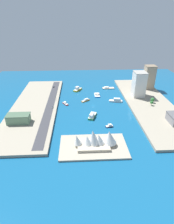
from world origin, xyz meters
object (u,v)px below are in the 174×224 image
Objects in this scene: patrol_launch_navy at (109,126)px; barge_flat_brown at (108,88)px; tugboat_red at (65,103)px; traffic_light_waterfront at (56,98)px; opera_landmark at (96,140)px; ferry_green_doubledeck at (92,116)px; hotel_broad_white at (139,84)px; apartment_midrise_tan at (149,77)px; ferry_white_commuter at (116,100)px; water_taxi_orange at (86,100)px; suv_black at (54,87)px; catamaran_blue at (97,95)px; van_white at (52,107)px; terminal_long_green at (18,118)px; ferry_yellow_fast at (78,89)px.

patrol_launch_navy reaches higher than barge_flat_brown.
patrol_launch_navy reaches higher than tugboat_red.
opera_landmark is at bearing 114.45° from traffic_light_waterfront.
ferry_green_doubledeck is 0.57× the size of hotel_broad_white.
opera_landmark is at bearing 62.70° from patrol_launch_navy.
ferry_white_commuter is at bearing 36.59° from apartment_midrise_tan.
apartment_midrise_tan reaches higher than water_taxi_orange.
traffic_light_waterfront reaches higher than suv_black.
catamaran_blue is 150.38m from opera_landmark.
patrol_launch_navy is 2.37× the size of van_white.
barge_flat_brown is 133.96m from van_white.
terminal_long_green is (215.56, 120.55, -15.99)m from apartment_midrise_tan.
ferry_yellow_fast reaches higher than patrol_launch_navy.
barge_flat_brown is 3.75× the size of traffic_light_waterfront.
barge_flat_brown is at bearing -125.39° from catamaran_blue.
barge_flat_brown is at bearing -86.40° from ferry_white_commuter.
hotel_broad_white reaches higher than catamaran_blue.
terminal_long_green is 80.93m from traffic_light_waterfront.
patrol_launch_navy is at bearing 106.68° from ferry_yellow_fast.
hotel_broad_white is at bearing -173.08° from water_taxi_orange.
suv_black reaches higher than water_taxi_orange.
apartment_midrise_tan is 0.91× the size of opera_landmark.
water_taxi_orange is 86.52m from suv_black.
ferry_green_doubledeck is at bearing -90.64° from opera_landmark.
traffic_light_waterfront is 134.63m from opera_landmark.
catamaran_blue is at bearing -159.51° from traffic_light_waterfront.
suv_black is (111.26, -67.58, 1.86)m from ferry_white_commuter.
ferry_yellow_fast is at bearing -73.32° from patrol_launch_navy.
ferry_green_doubledeck is 65.18m from van_white.
ferry_yellow_fast is 138.65m from apartment_midrise_tan.
barge_flat_brown is (4.06, -64.47, -1.25)m from ferry_white_commuter.
traffic_light_waterfront reaches higher than tugboat_red.
tugboat_red is 121.64m from opera_landmark.
ferry_yellow_fast reaches higher than ferry_green_doubledeck.
barge_flat_brown is 5.24× the size of van_white.
suv_black is (87.36, -146.69, 2.76)m from patrol_launch_navy.
ferry_green_doubledeck is at bearing 119.23° from suv_black.
traffic_light_waterfront reaches higher than ferry_green_doubledeck.
opera_landmark is at bearing 69.42° from ferry_white_commuter.
ferry_green_doubledeck is at bearing 79.40° from catamaran_blue.
water_taxi_orange is 0.50× the size of terminal_long_green.
barge_flat_brown is (-25.25, -35.54, -0.24)m from catamaran_blue.
ferry_yellow_fast reaches higher than barge_flat_brown.
ferry_green_doubledeck is at bearing -171.40° from terminal_long_green.
terminal_long_green reaches higher than catamaran_blue.
ferry_yellow_fast is (-20.53, -61.76, 1.34)m from tugboat_red.
catamaran_blue is 44.36m from ferry_yellow_fast.
suv_black is at bearing -103.36° from terminal_long_green.
barge_flat_brown is (-80.87, -70.19, -0.20)m from tugboat_red.
water_taxi_orange is 50.32m from traffic_light_waterfront.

